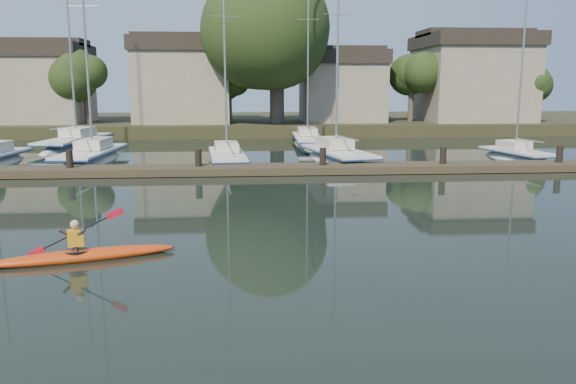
{
  "coord_description": "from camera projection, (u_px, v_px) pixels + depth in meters",
  "views": [
    {
      "loc": [
        -0.78,
        -12.87,
        4.17
      ],
      "look_at": [
        0.43,
        2.73,
        1.2
      ],
      "focal_mm": 35.0,
      "sensor_mm": 36.0,
      "label": 1
    }
  ],
  "objects": [
    {
      "name": "sailboat_6",
      "position": [
        308.0,
        146.0,
        40.99
      ],
      "size": [
        2.33,
        9.53,
        15.05
      ],
      "rotation": [
        0.0,
        0.0,
        -0.04
      ],
      "color": "white",
      "rests_on": "ground"
    },
    {
      "name": "sailboat_3",
      "position": [
        337.0,
        165.0,
        31.48
      ],
      "size": [
        3.91,
        8.85,
        13.82
      ],
      "rotation": [
        0.0,
        0.0,
        0.2
      ],
      "color": "white",
      "rests_on": "ground"
    },
    {
      "name": "sailboat_4",
      "position": [
        517.0,
        162.0,
        32.22
      ],
      "size": [
        2.94,
        6.4,
        10.49
      ],
      "rotation": [
        0.0,
        0.0,
        0.18
      ],
      "color": "white",
      "rests_on": "ground"
    },
    {
      "name": "shore",
      "position": [
        270.0,
        96.0,
        52.43
      ],
      "size": [
        90.0,
        25.25,
        12.75
      ],
      "color": "#253219",
      "rests_on": "ground"
    },
    {
      "name": "sailboat_1",
      "position": [
        92.0,
        165.0,
        31.44
      ],
      "size": [
        2.77,
        8.98,
        14.49
      ],
      "rotation": [
        0.0,
        0.0,
        -0.07
      ],
      "color": "white",
      "rests_on": "ground"
    },
    {
      "name": "sailboat_5",
      "position": [
        76.0,
        150.0,
        38.54
      ],
      "size": [
        3.72,
        10.25,
        16.58
      ],
      "rotation": [
        0.0,
        0.0,
        -0.14
      ],
      "color": "white",
      "rests_on": "ground"
    },
    {
      "name": "dock",
      "position": [
        261.0,
        169.0,
        27.12
      ],
      "size": [
        34.0,
        2.0,
        1.8
      ],
      "color": "#3E3523",
      "rests_on": "ground"
    },
    {
      "name": "ground",
      "position": [
        279.0,
        263.0,
        13.45
      ],
      "size": [
        160.0,
        160.0,
        0.0
      ],
      "primitive_type": "plane",
      "color": "black",
      "rests_on": "ground"
    },
    {
      "name": "sailboat_2",
      "position": [
        227.0,
        166.0,
        30.93
      ],
      "size": [
        2.57,
        8.23,
        13.41
      ],
      "rotation": [
        0.0,
        0.0,
        0.09
      ],
      "color": "white",
      "rests_on": "ground"
    },
    {
      "name": "kayak",
      "position": [
        82.0,
        253.0,
        13.62
      ],
      "size": [
        4.4,
        1.79,
        1.41
      ],
      "rotation": [
        0.0,
        0.0,
        0.28
      ],
      "color": "#C6440F",
      "rests_on": "ground"
    }
  ]
}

